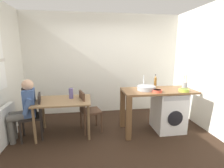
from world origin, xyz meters
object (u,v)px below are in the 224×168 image
Objects in this scene: utensil_crock at (185,85)px; mixing_bowl at (157,91)px; seated_person at (25,107)px; vase at (71,93)px; chair_person_seat at (35,114)px; bottle_tall_green at (155,82)px; colander at (184,90)px; dining_table at (64,104)px; chair_opposite at (87,109)px; washing_machine at (168,111)px.

mixing_bowl is at bearing -161.23° from utensil_crock.
seated_person is 5.54× the size of vase.
bottle_tall_green is at bearing -99.44° from chair_person_seat.
vase is at bearing -88.50° from seated_person.
seated_person is 6.00× the size of colander.
vase is at bearing 168.51° from colander.
mixing_bowl is (1.87, -0.34, 0.31)m from dining_table.
chair_opposite is 0.75× the size of seated_person.
bottle_tall_green reaches higher than chair_opposite.
bottle_tall_green reaches higher than dining_table.
washing_machine is 3.97× the size of vase.
mixing_bowl is at bearing -151.76° from washing_machine.
chair_opposite is 1.20m from seated_person.
mixing_bowl is (2.41, -0.26, 0.44)m from chair_person_seat.
bottle_tall_green is (1.52, 0.04, 0.55)m from chair_opposite.
washing_machine is at bearing -3.70° from dining_table.
utensil_crock reaches higher than chair_person_seat.
chair_person_seat is 0.80m from vase.
mixing_bowl reaches higher than washing_machine.
bottle_tall_green reaches higher than vase.
vase is at bearing -117.09° from chair_opposite.
bottle_tall_green reaches higher than seated_person.
washing_machine is (2.23, -0.14, -0.21)m from dining_table.
chair_person_seat is 3.02m from colander.
vase reaches higher than dining_table.
vase is (0.70, 0.18, 0.34)m from chair_person_seat.
chair_opposite is 3.03× the size of bottle_tall_green.
colander is (-0.18, -0.27, -0.04)m from utensil_crock.
bottle_tall_green is at bearing 138.34° from washing_machine.
mixing_bowl is 0.63× the size of utensil_crock.
seated_person is 4.04× the size of bottle_tall_green.
seated_person reaches higher than washing_machine.
seated_person reaches higher than chair_opposite.
seated_person is at bearing -165.60° from vase.
seated_person is (-0.16, -0.04, 0.16)m from chair_person_seat.
chair_opposite is (0.48, 0.03, -0.14)m from dining_table.
chair_opposite reaches higher than dining_table.
mixing_bowl is at bearing -107.84° from seated_person.
seated_person is (-1.18, -0.15, 0.16)m from chair_opposite.
chair_person_seat is 1.05× the size of washing_machine.
chair_opposite is 1.50m from mixing_bowl.
utensil_crock is at bearing -4.48° from vase.
seated_person is at bearing -179.53° from utensil_crock.
bottle_tall_green is 1.86m from vase.
dining_table is 1.28× the size of washing_machine.
dining_table is at bearing 176.30° from washing_machine.
utensil_crock reaches higher than mixing_bowl.
bottle_tall_green is at bearing 165.08° from utensil_crock.
washing_machine is at bearing -171.90° from utensil_crock.
chair_opposite is at bearing 168.58° from colander.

